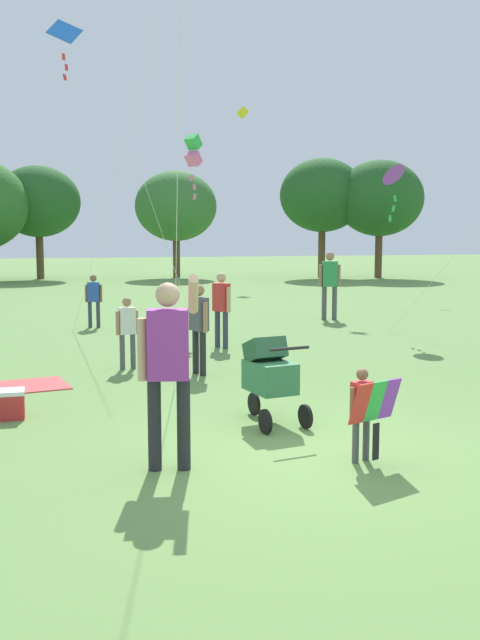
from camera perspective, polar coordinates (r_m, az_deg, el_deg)
name	(u,v)px	position (r m, az deg, el deg)	size (l,w,h in m)	color
ground_plane	(302,456)	(7.36, 4.92, -10.76)	(120.00, 120.00, 0.00)	#668E47
treeline_distant	(53,202)	(35.30, -14.66, 9.09)	(32.51, 7.54, 6.16)	brown
child_with_butterfly_kite	(364,406)	(7.09, 9.88, -6.79)	(0.58, 0.43, 0.93)	#4C4C51
person_adult_flyer	(168,358)	(6.72, -5.73, -3.03)	(0.64, 0.54, 1.86)	#232328
stroller	(269,372)	(8.43, 2.34, -4.18)	(0.64, 1.12, 1.03)	black
kite_orange_delta	(394,177)	(16.51, 12.19, 11.09)	(1.24, 3.81, 3.76)	purple
kite_green_novelty	(193,151)	(17.02, -3.75, 13.25)	(1.79, 1.65, 4.50)	green
kite_blue_high	(69,49)	(16.97, -13.46, 20.27)	(2.18, 2.28, 6.89)	blue
distant_kites_cluster	(193,24)	(30.38, -3.78, 22.46)	(20.28, 8.90, 10.79)	blue
person_red_shirt	(330,280)	(18.62, 7.16, 3.20)	(0.56, 0.30, 1.76)	#4C4C51
person_sitting_far	(94,297)	(17.27, -11.58, 1.84)	(0.40, 0.22, 1.26)	#33384C
person_couple_left	(221,304)	(13.89, -1.50, 1.30)	(0.33, 0.42, 1.47)	#33384C
person_kid_running	(127,327)	(11.88, -8.98, -0.56)	(0.38, 0.21, 1.19)	#4C4C51
person_back_turned	(199,322)	(11.28, -3.29, -0.14)	(0.28, 0.44, 1.43)	#232328
picnic_blanket	(27,386)	(10.99, -16.59, -5.04)	(1.12, 0.99, 0.02)	#CC3D3D
cooler_box	(5,404)	(9.15, -18.18, -6.40)	(0.45, 0.33, 0.35)	red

